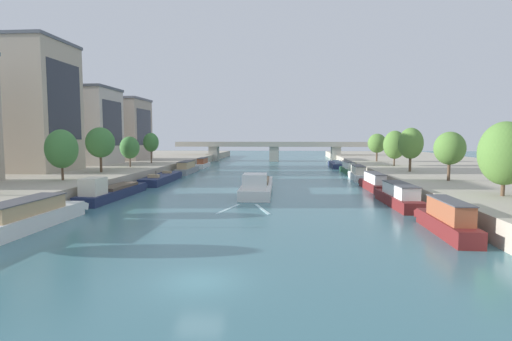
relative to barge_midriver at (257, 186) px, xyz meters
The scene contains 29 objects.
ground_plane 34.18m from the barge_midriver, 90.60° to the right, with size 400.00×400.00×0.00m, color #42757F.
quay_left 42.97m from the barge_midriver, 150.99° to the left, with size 36.00×170.00×2.03m, color #B2A893.
quay_right 42.34m from the barge_midriver, 29.48° to the left, with size 36.00×170.00×2.03m, color #B2A893.
barge_midriver is the anchor object (origin of this frame).
wake_behind_barge 12.70m from the barge_midriver, 91.21° to the right, with size 5.60×5.96×0.03m.
moored_boat_left_end 28.92m from the barge_midriver, 126.84° to the right, with size 2.83×13.74×2.56m.
moored_boat_left_near 19.02m from the barge_midriver, 158.44° to the right, with size 2.95×15.91×3.08m.
moored_boat_left_gap_after 20.70m from the barge_midriver, 146.35° to the left, with size 3.58×16.41×2.32m.
moored_boat_left_upstream 32.91m from the barge_midriver, 121.52° to the left, with size 2.89×13.97×2.61m.
moored_boat_left_lone 46.95m from the barge_midriver, 111.48° to the left, with size 2.34×11.36×2.47m.
moored_boat_right_second 27.96m from the barge_midriver, 53.02° to the right, with size 2.04×10.38×2.83m.
moored_boat_right_upstream 19.00m from the barge_midriver, 29.26° to the right, with size 2.86×12.31×2.59m.
moored_boat_right_end 16.99m from the barge_midriver, 12.84° to the left, with size 2.26×11.88×2.57m.
moored_boat_right_far 24.25m from the barge_midriver, 46.76° to the left, with size 2.30×11.34×2.64m.
moored_boat_right_gap_after 36.14m from the barge_midriver, 61.99° to the left, with size 2.17×11.68×2.46m.
moored_boat_right_lone 51.24m from the barge_midriver, 71.11° to the left, with size 3.63×16.33×2.26m.
tree_left_past_mid 26.20m from the barge_midriver, 169.04° to the right, with size 4.10×4.10×6.63m.
tree_left_midway 27.21m from the barge_midriver, 165.09° to the left, with size 4.50×4.50×7.18m.
tree_left_third 31.28m from the barge_midriver, 145.07° to the left, with size 3.59×3.59×5.73m.
tree_left_distant 39.53m from the barge_midriver, 130.66° to the left, with size 3.31×3.31×6.51m.
tree_right_second 29.34m from the barge_midriver, 30.61° to the right, with size 4.70×4.70×7.14m.
tree_right_midway 25.52m from the barge_midriver, ahead, with size 3.87×3.87×6.33m.
tree_right_distant 27.69m from the barge_midriver, 27.16° to the left, with size 3.98×3.98×7.14m.
tree_right_far 35.95m from the barge_midriver, 45.52° to the left, with size 4.32×4.32×6.86m.
tree_right_nearest 46.19m from the barge_midriver, 57.81° to the left, with size 4.15×4.15×6.38m.
building_left_middle 40.81m from the barge_midriver, 167.73° to the left, with size 12.45×12.19×21.32m.
building_left_far_end 46.69m from the barge_midriver, 146.48° to the left, with size 12.90×11.33×15.81m.
building_left_tall 57.03m from the barge_midriver, 132.65° to the left, with size 14.20×12.10×15.07m.
bridge_far 70.98m from the barge_midriver, 90.29° to the left, with size 62.43×4.40×6.09m.
Camera 1 is at (4.72, -20.27, 7.71)m, focal length 27.92 mm.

